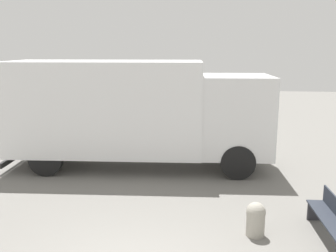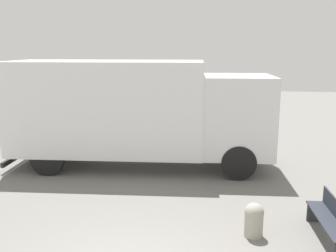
{
  "view_description": "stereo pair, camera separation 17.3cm",
  "coord_description": "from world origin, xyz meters",
  "views": [
    {
      "loc": [
        1.34,
        -5.38,
        3.87
      ],
      "look_at": [
        0.21,
        4.25,
        1.86
      ],
      "focal_mm": 40.0,
      "sensor_mm": 36.0,
      "label": 1
    },
    {
      "loc": [
        1.51,
        -5.36,
        3.87
      ],
      "look_at": [
        0.21,
        4.25,
        1.86
      ],
      "focal_mm": 40.0,
      "sensor_mm": 36.0,
      "label": 2
    }
  ],
  "objects": [
    {
      "name": "delivery_truck",
      "position": [
        -1.13,
        6.42,
        1.92
      ],
      "size": [
        8.58,
        2.93,
        3.48
      ],
      "rotation": [
        0.0,
        0.0,
        0.06
      ],
      "color": "white",
      "rests_on": "ground"
    },
    {
      "name": "park_bench",
      "position": [
        3.86,
        2.05,
        0.48
      ],
      "size": [
        0.47,
        1.91,
        0.84
      ],
      "rotation": [
        0.0,
        0.0,
        1.61
      ],
      "color": "#282D38",
      "rests_on": "ground"
    },
    {
      "name": "bollard_near_bench",
      "position": [
        2.32,
        2.05,
        0.39
      ],
      "size": [
        0.41,
        0.41,
        0.73
      ],
      "color": "#9E998C",
      "rests_on": "ground"
    }
  ]
}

